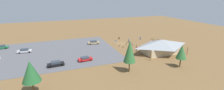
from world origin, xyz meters
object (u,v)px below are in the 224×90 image
at_px(lot_sign, 116,42).
at_px(car_green_aisle_side, 1,47).
at_px(bicycle_green_trailside, 131,46).
at_px(car_silver_second_row, 25,51).
at_px(bicycle_blue_yard_center, 158,40).
at_px(pine_midwest, 130,51).
at_px(bike_pavilion, 161,45).
at_px(bicycle_purple_lone_east, 131,44).
at_px(bicycle_teal_lone_west, 126,44).
at_px(pine_center, 31,71).
at_px(bicycle_yellow_yard_front, 152,39).
at_px(visitor_at_bikes, 140,38).
at_px(visitor_by_pavilion, 137,48).
at_px(trash_bin, 119,38).
at_px(car_red_back_corner, 85,59).
at_px(pine_far_east, 182,52).
at_px(visitor_crossing_yard, 129,40).
at_px(bicycle_white_near_porch, 120,45).
at_px(bicycle_red_front_row, 123,47).
at_px(car_black_inner_stall, 56,64).
at_px(bicycle_black_edge_north, 154,40).
at_px(car_tan_mid_lot, 94,42).

relative_size(lot_sign, car_green_aisle_side, 0.45).
height_order(bicycle_green_trailside, car_silver_second_row, car_silver_second_row).
bearing_deg(bicycle_blue_yard_center, pine_midwest, 42.33).
distance_m(bike_pavilion, car_green_aisle_side, 59.74).
height_order(lot_sign, car_silver_second_row, lot_sign).
bearing_deg(lot_sign, bicycle_purple_lone_east, 167.33).
xyz_separation_m(bicycle_blue_yard_center, bicycle_teal_lone_west, (16.24, 0.86, 0.02)).
distance_m(pine_center, bicycle_yellow_yard_front, 55.79).
distance_m(bicycle_purple_lone_east, bicycle_blue_yard_center, 14.31).
bearing_deg(pine_center, visitor_at_bikes, -144.33).
xyz_separation_m(bike_pavilion, visitor_by_pavilion, (6.69, -5.52, -1.85)).
bearing_deg(trash_bin, car_red_back_corner, 45.68).
height_order(bicycle_yellow_yard_front, bicycle_green_trailside, bicycle_yellow_yard_front).
relative_size(bicycle_yellow_yard_front, visitor_by_pavilion, 0.96).
relative_size(lot_sign, bicycle_blue_yard_center, 1.31).
distance_m(pine_center, car_green_aisle_side, 40.01).
relative_size(trash_bin, pine_far_east, 0.14).
xyz_separation_m(bicycle_green_trailside, visitor_crossing_yard, (-1.84, -5.91, 0.56)).
relative_size(bicycle_white_near_porch, visitor_at_bikes, 0.79).
height_order(bicycle_teal_lone_west, car_green_aisle_side, car_green_aisle_side).
relative_size(bicycle_red_front_row, visitor_at_bikes, 0.85).
relative_size(visitor_crossing_yard, visitor_by_pavilion, 0.98).
bearing_deg(bicycle_white_near_porch, bicycle_teal_lone_west, -159.00).
bearing_deg(bicycle_blue_yard_center, car_black_inner_stall, 16.81).
xyz_separation_m(pine_midwest, bicycle_purple_lone_east, (-12.34, -22.58, -5.37)).
distance_m(pine_center, bicycle_purple_lone_east, 43.37).
bearing_deg(pine_center, lot_sign, -137.59).
relative_size(bicycle_white_near_porch, car_black_inner_stall, 0.28).
height_order(lot_sign, bicycle_teal_lone_west, lot_sign).
xyz_separation_m(bicycle_yellow_yard_front, car_green_aisle_side, (61.61, -8.80, 0.37)).
distance_m(bicycle_blue_yard_center, car_silver_second_row, 54.43).
bearing_deg(car_red_back_corner, bicycle_black_edge_north, -159.66).
relative_size(bicycle_blue_yard_center, visitor_by_pavilion, 0.94).
xyz_separation_m(lot_sign, car_red_back_corner, (15.23, 12.33, -0.73)).
height_order(car_tan_mid_lot, visitor_crossing_yard, visitor_crossing_yard).
xyz_separation_m(lot_sign, bicycle_yellow_yard_front, (-18.94, -2.18, -1.03)).
distance_m(lot_sign, visitor_crossing_yard, 7.03).
relative_size(bicycle_purple_lone_east, bicycle_white_near_porch, 1.37).
relative_size(pine_midwest, bicycle_green_trailside, 5.25).
bearing_deg(trash_bin, pine_midwest, 71.17).
bearing_deg(pine_center, bicycle_purple_lone_east, -144.79).
bearing_deg(pine_midwest, visitor_crossing_yard, -116.26).
xyz_separation_m(bicycle_teal_lone_west, visitor_at_bikes, (-9.71, -5.18, 0.50)).
xyz_separation_m(car_silver_second_row, visitor_by_pavilion, (-38.31, 11.94, 0.19)).
relative_size(pine_center, visitor_crossing_yard, 4.18).
relative_size(pine_far_east, car_silver_second_row, 1.38).
bearing_deg(visitor_by_pavilion, visitor_crossing_yard, -101.49).
bearing_deg(car_tan_mid_lot, visitor_crossing_yard, 168.50).
relative_size(trash_bin, car_black_inner_stall, 0.19).
bearing_deg(car_red_back_corner, bicycle_red_front_row, -153.92).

